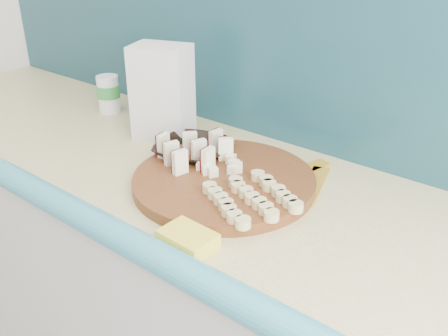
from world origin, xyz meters
The scene contains 11 objects.
kitchen_counter centered at (0.10, 1.50, 0.46)m, with size 2.20×0.63×0.91m.
backsplash centered at (0.10, 1.79, 1.16)m, with size 2.20×0.02×0.50m, color teal.
cutting_board centered at (0.26, 1.48, 0.92)m, with size 0.41×0.41×0.03m, color #4C2810.
apple_wedges centered at (0.16, 1.50, 0.96)m, with size 0.17×0.18×0.06m.
apple_chunks centered at (0.24, 1.49, 0.95)m, with size 0.06×0.06×0.02m.
banana_slices centered at (0.38, 1.43, 0.95)m, with size 0.22×0.20×0.02m.
brown_bowl centered at (0.11, 1.54, 0.93)m, with size 0.18×0.18×0.04m, color black.
flour_bag centered at (-0.05, 1.60, 1.04)m, with size 0.15×0.11×0.25m, color silver.
canister centered at (-0.32, 1.64, 0.97)m, with size 0.07×0.07×0.11m.
sponge centered at (0.35, 1.26, 0.93)m, with size 0.10×0.07×0.03m, color yellow.
banana_peel centered at (0.36, 1.63, 0.91)m, with size 0.25×0.21×0.01m.
Camera 1 is at (0.88, 0.71, 1.46)m, focal length 40.00 mm.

